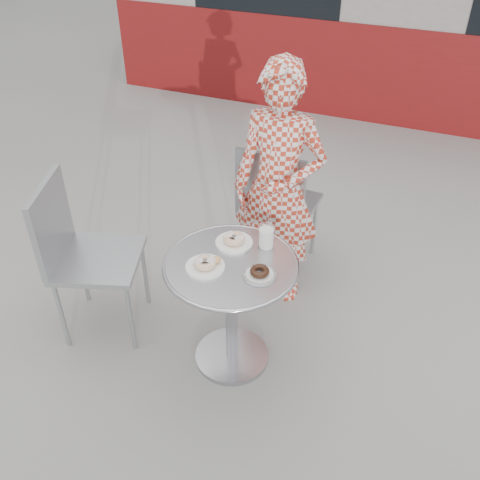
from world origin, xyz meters
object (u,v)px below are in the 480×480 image
at_px(plate_far, 234,241).
at_px(milk_cup, 266,237).
at_px(plate_near, 206,264).
at_px(chair_far, 278,229).
at_px(chair_left, 101,285).
at_px(bistro_table, 231,289).
at_px(plate_checker, 260,273).
at_px(seated_person, 278,189).

height_order(plate_far, milk_cup, milk_cup).
distance_m(plate_far, plate_near, 0.24).
height_order(chair_far, chair_left, chair_left).
relative_size(chair_left, plate_near, 4.98).
xyz_separation_m(chair_left, plate_near, (0.73, -0.05, 0.42)).
relative_size(bistro_table, plate_near, 3.58).
relative_size(plate_far, plate_checker, 1.19).
distance_m(chair_left, plate_checker, 1.08).
distance_m(bistro_table, plate_near, 0.23).
bearing_deg(plate_far, milk_cup, 13.59).
xyz_separation_m(chair_far, milk_cup, (0.17, -0.74, 0.48)).
bearing_deg(plate_near, seated_person, 81.22).
bearing_deg(plate_near, chair_left, 175.98).
distance_m(chair_far, plate_near, 1.11).
xyz_separation_m(chair_far, plate_checker, (0.22, -0.98, 0.43)).
bearing_deg(chair_left, plate_near, -112.91).
distance_m(chair_far, plate_checker, 1.09).
height_order(chair_far, seated_person, seated_person).
relative_size(bistro_table, chair_left, 0.72).
height_order(bistro_table, chair_left, chair_left).
height_order(chair_left, plate_near, chair_left).
xyz_separation_m(chair_left, seated_person, (0.85, 0.72, 0.47)).
xyz_separation_m(bistro_table, plate_near, (-0.10, -0.08, 0.19)).
relative_size(seated_person, plate_far, 7.75).
bearing_deg(plate_far, chair_left, -166.51).
bearing_deg(bistro_table, plate_near, -142.10).
bearing_deg(plate_far, seated_person, 82.89).
bearing_deg(plate_near, milk_cup, 51.83).
relative_size(chair_far, plate_far, 4.80).
bearing_deg(bistro_table, milk_cup, 59.55).
bearing_deg(bistro_table, chair_far, 93.00).
bearing_deg(chair_left, plate_checker, -109.25).
bearing_deg(chair_left, seated_person, -68.77).
relative_size(chair_far, chair_left, 0.96).
xyz_separation_m(chair_far, seated_person, (0.07, -0.26, 0.48)).
height_order(bistro_table, seated_person, seated_person).
distance_m(chair_far, seated_person, 0.55).
distance_m(chair_left, plate_near, 0.85).
bearing_deg(chair_far, plate_far, 92.53).
relative_size(chair_far, seated_person, 0.62).
bearing_deg(chair_far, milk_cup, 105.19).
xyz_separation_m(chair_left, milk_cup, (0.95, 0.23, 0.47)).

